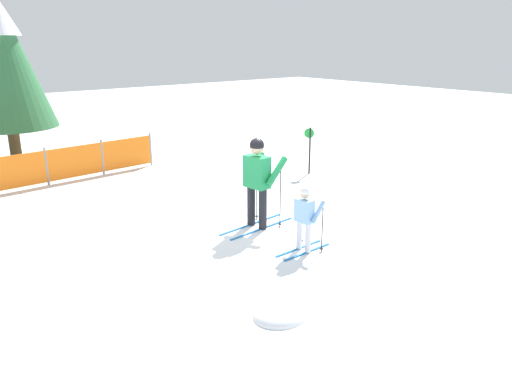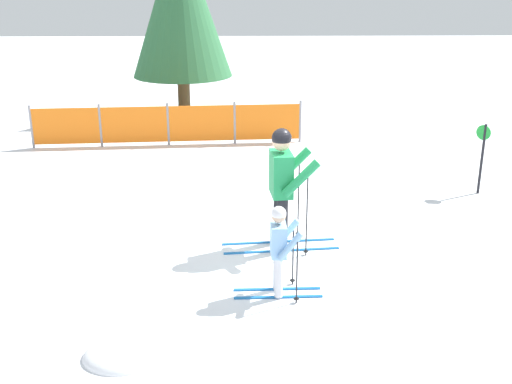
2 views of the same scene
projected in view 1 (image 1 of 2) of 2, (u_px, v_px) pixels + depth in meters
ground_plane at (257, 229)px, 10.16m from camera, size 60.00×60.00×0.00m
skier_adult at (258, 175)px, 9.98m from camera, size 1.78×0.83×1.86m
skier_child at (305, 214)px, 8.93m from camera, size 1.16×0.57×1.23m
safety_fence at (47, 166)px, 13.09m from camera, size 6.35×0.49×1.01m
conifer_far at (2, 57)px, 14.85m from camera, size 2.77×2.77×5.15m
trail_marker at (310, 145)px, 14.12m from camera, size 0.20×0.22×1.33m
snow_mound at (281, 315)px, 7.01m from camera, size 0.85×0.72×0.34m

